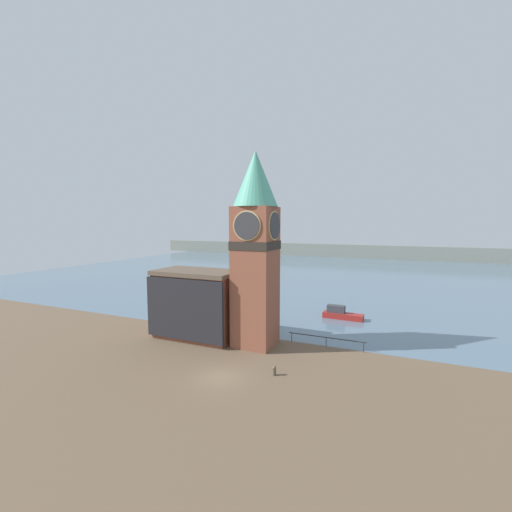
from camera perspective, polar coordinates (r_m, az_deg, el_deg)
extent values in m
plane|color=brown|center=(31.78, -5.94, -19.45)|extent=(160.00, 160.00, 0.00)
cube|color=slate|center=(98.24, 15.04, -2.49)|extent=(160.00, 120.00, 0.00)
cube|color=gray|center=(137.45, 17.57, 0.74)|extent=(180.00, 3.00, 5.00)
cube|color=#232328|center=(38.80, 11.63, -13.15)|extent=(8.41, 0.08, 0.08)
cylinder|color=#232328|center=(39.90, 5.97, -13.33)|extent=(0.07, 0.07, 1.05)
cylinder|color=#232328|center=(38.97, 11.61, -13.89)|extent=(0.07, 0.07, 1.05)
cylinder|color=#232328|center=(38.41, 17.50, -14.32)|extent=(0.07, 0.07, 1.05)
cube|color=brown|center=(37.08, -0.10, -3.54)|extent=(4.17, 4.17, 15.12)
cube|color=#2D2823|center=(36.69, -0.10, 1.82)|extent=(4.29, 4.29, 0.90)
cylinder|color=tan|center=(34.66, -1.53, 5.07)|extent=(3.06, 0.12, 3.06)
cylinder|color=#333338|center=(34.59, -1.59, 5.06)|extent=(2.78, 0.12, 2.78)
cylinder|color=tan|center=(35.81, 3.06, 5.08)|extent=(0.12, 3.06, 3.06)
cylinder|color=#333338|center=(35.78, 3.19, 5.07)|extent=(0.12, 2.78, 2.78)
cone|color=#51A88E|center=(36.91, -0.10, 12.79)|extent=(4.80, 4.80, 5.90)
cube|color=brown|center=(41.23, -9.74, -8.15)|extent=(9.38, 5.13, 7.42)
cube|color=brown|center=(40.48, -9.83, -2.70)|extent=(9.78, 5.53, 0.50)
cube|color=#232328|center=(39.03, -11.96, -8.75)|extent=(9.88, 0.30, 6.82)
cube|color=maroon|center=(50.18, 14.30, -9.66)|extent=(5.58, 1.77, 0.80)
cube|color=#38383D|center=(50.16, 13.20, -8.57)|extent=(2.47, 1.18, 1.02)
cylinder|color=brown|center=(31.89, 3.04, -18.68)|extent=(0.34, 0.34, 0.66)
sphere|color=brown|center=(31.76, 3.05, -18.14)|extent=(0.36, 0.36, 0.36)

